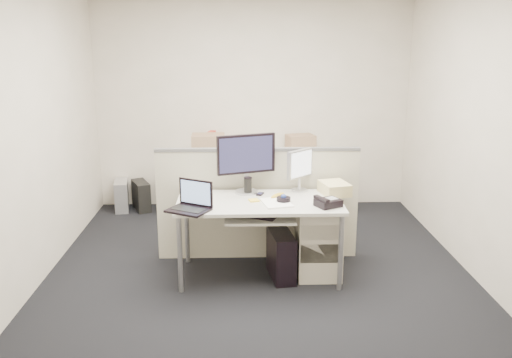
{
  "coord_description": "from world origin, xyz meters",
  "views": [
    {
      "loc": [
        -0.18,
        -4.7,
        2.19
      ],
      "look_at": [
        -0.03,
        0.15,
        0.9
      ],
      "focal_mm": 38.0,
      "sensor_mm": 36.0,
      "label": 1
    }
  ],
  "objects_px": {
    "desk": "(259,208)",
    "desk_phone": "(328,203)",
    "monitor_main": "(246,164)",
    "laptop": "(188,197)"
  },
  "relations": [
    {
      "from": "monitor_main",
      "to": "desk_phone",
      "type": "distance_m",
      "value": 0.88
    },
    {
      "from": "desk",
      "to": "desk_phone",
      "type": "xyz_separation_m",
      "value": [
        0.6,
        -0.18,
        0.1
      ]
    },
    {
      "from": "laptop",
      "to": "desk_phone",
      "type": "bearing_deg",
      "value": 33.41
    },
    {
      "from": "desk",
      "to": "monitor_main",
      "type": "relative_size",
      "value": 2.64
    },
    {
      "from": "monitor_main",
      "to": "desk_phone",
      "type": "bearing_deg",
      "value": -51.01
    },
    {
      "from": "monitor_main",
      "to": "laptop",
      "type": "relative_size",
      "value": 1.69
    },
    {
      "from": "desk_phone",
      "to": "laptop",
      "type": "bearing_deg",
      "value": 157.52
    },
    {
      "from": "desk",
      "to": "desk_phone",
      "type": "height_order",
      "value": "desk_phone"
    },
    {
      "from": "desk_phone",
      "to": "desk",
      "type": "bearing_deg",
      "value": 136.13
    },
    {
      "from": "desk_phone",
      "to": "monitor_main",
      "type": "bearing_deg",
      "value": 120.69
    }
  ]
}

